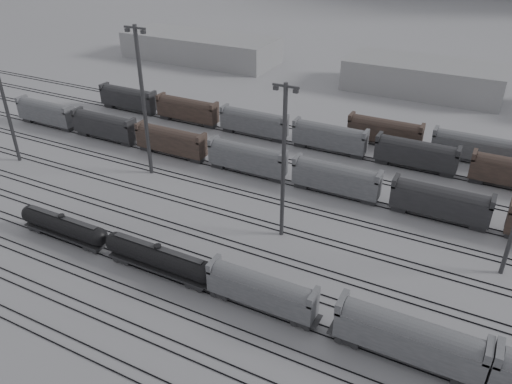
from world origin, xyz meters
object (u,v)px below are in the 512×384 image
at_px(hopper_car_b, 409,337).
at_px(light_mast_c, 284,160).
at_px(light_mast_a, 3,96).
at_px(tank_car_a, 64,226).
at_px(tank_car_b, 159,258).
at_px(hopper_car_a, 261,289).

relative_size(hopper_car_b, light_mast_c, 0.67).
relative_size(hopper_car_b, light_mast_a, 0.64).
height_order(tank_car_a, hopper_car_b, hopper_car_b).
distance_m(tank_car_a, tank_car_b, 17.22).
distance_m(tank_car_a, hopper_car_b, 49.84).
relative_size(light_mast_a, light_mast_c, 1.05).
xyz_separation_m(tank_car_a, light_mast_a, (-28.11, 15.41, 10.66)).
bearing_deg(light_mast_a, tank_car_b, -18.78).
relative_size(hopper_car_a, light_mast_c, 0.59).
height_order(tank_car_a, hopper_car_a, hopper_car_a).
height_order(hopper_car_a, hopper_car_b, hopper_car_b).
bearing_deg(light_mast_c, hopper_car_a, -73.84).
xyz_separation_m(hopper_car_a, light_mast_a, (-60.54, 15.41, 9.90)).
bearing_deg(tank_car_b, hopper_car_b, 0.00).
bearing_deg(hopper_car_a, light_mast_a, 165.72).
xyz_separation_m(tank_car_a, light_mast_c, (27.87, 15.73, 10.09)).
bearing_deg(light_mast_a, tank_car_a, -28.73).
height_order(hopper_car_b, light_mast_a, light_mast_a).
bearing_deg(light_mast_a, hopper_car_b, -11.18).
height_order(hopper_car_a, light_mast_a, light_mast_a).
xyz_separation_m(hopper_car_b, light_mast_a, (-77.94, 15.41, 9.49)).
height_order(light_mast_a, light_mast_c, light_mast_a).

